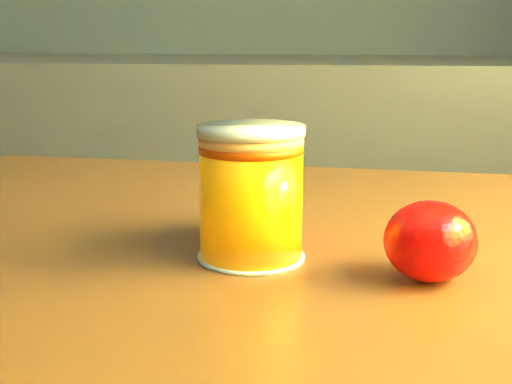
# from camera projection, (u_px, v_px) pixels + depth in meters

# --- Properties ---
(table) EXTENTS (1.11, 0.82, 0.79)m
(table) POSITION_uv_depth(u_px,v_px,m) (348.00, 368.00, 0.60)
(table) COLOR brown
(table) RESTS_ON ground
(juice_glass) EXTENTS (0.08, 0.08, 0.10)m
(juice_glass) POSITION_uv_depth(u_px,v_px,m) (251.00, 194.00, 0.55)
(juice_glass) COLOR #FF8F05
(juice_glass) RESTS_ON table
(orange_front) EXTENTS (0.08, 0.08, 0.06)m
(orange_front) POSITION_uv_depth(u_px,v_px,m) (243.00, 204.00, 0.62)
(orange_front) COLOR #FF0E05
(orange_front) RESTS_ON table
(orange_back) EXTENTS (0.09, 0.09, 0.06)m
(orange_back) POSITION_uv_depth(u_px,v_px,m) (430.00, 241.00, 0.51)
(orange_back) COLOR #FF0E05
(orange_back) RESTS_ON table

